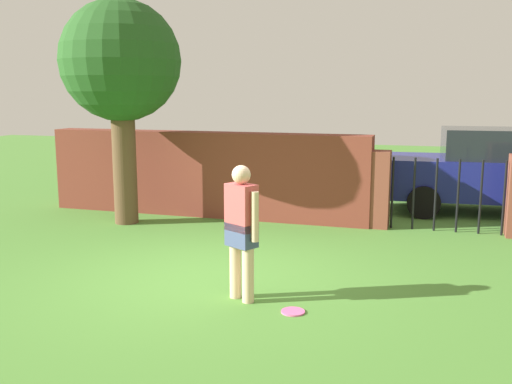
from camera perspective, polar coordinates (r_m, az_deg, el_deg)
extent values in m
plane|color=#4C8433|center=(7.87, -4.65, -8.27)|extent=(40.00, 40.00, 0.00)
cube|color=brown|center=(11.44, -5.07, 1.79)|extent=(6.53, 0.50, 1.67)
cylinder|color=brown|center=(10.96, -12.91, 3.14)|extent=(0.44, 0.44, 2.40)
sphere|color=#23511E|center=(10.90, -13.29, 12.58)|extent=(2.19, 2.19, 2.19)
cylinder|color=beige|center=(6.93, -2.05, -7.09)|extent=(0.14, 0.14, 0.85)
cylinder|color=beige|center=(6.78, -0.80, -7.48)|extent=(0.14, 0.14, 0.85)
cube|color=#3F4C72|center=(6.75, -1.45, -4.24)|extent=(0.42, 0.37, 0.28)
cube|color=#CC4C4C|center=(6.68, -1.46, -1.54)|extent=(0.42, 0.37, 0.55)
sphere|color=beige|center=(6.62, -1.47, 1.73)|extent=(0.22, 0.22, 0.22)
cylinder|color=beige|center=(6.86, -2.73, -1.88)|extent=(0.09, 0.09, 0.58)
cylinder|color=beige|center=(6.54, -0.12, -2.47)|extent=(0.09, 0.09, 0.58)
cube|color=brown|center=(10.66, 11.94, 0.28)|extent=(0.44, 0.44, 1.40)
cylinder|color=black|center=(10.65, 13.37, -0.06)|extent=(0.04, 0.04, 1.30)
cylinder|color=black|center=(10.63, 15.38, -0.16)|extent=(0.04, 0.04, 1.30)
cylinder|color=black|center=(10.63, 17.38, -0.27)|extent=(0.04, 0.04, 1.30)
cylinder|color=black|center=(10.64, 19.39, -0.37)|extent=(0.04, 0.04, 1.30)
cylinder|color=black|center=(10.66, 21.39, -0.47)|extent=(0.04, 0.04, 1.30)
cylinder|color=black|center=(10.70, 23.38, -0.57)|extent=(0.04, 0.04, 1.30)
cube|color=navy|center=(12.56, 22.46, 1.27)|extent=(4.29, 1.95, 0.80)
cube|color=#1E2328|center=(12.48, 22.67, 4.45)|extent=(2.09, 1.62, 0.60)
cylinder|color=black|center=(11.65, 16.29, -0.99)|extent=(0.65, 0.26, 0.64)
cylinder|color=black|center=(13.32, 16.00, 0.37)|extent=(0.65, 0.26, 0.64)
cylinder|color=pink|center=(6.63, 3.69, -11.75)|extent=(0.27, 0.27, 0.02)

